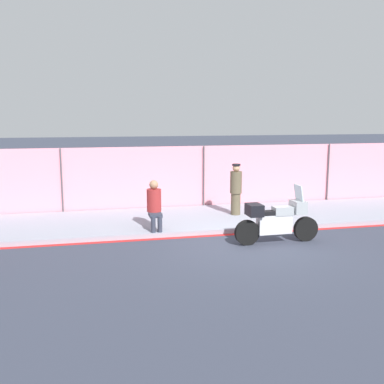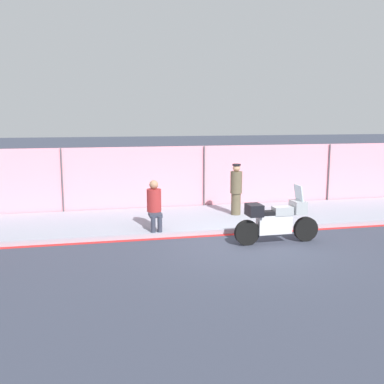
{
  "view_description": "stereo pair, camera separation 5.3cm",
  "coord_description": "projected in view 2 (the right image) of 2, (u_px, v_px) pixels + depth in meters",
  "views": [
    {
      "loc": [
        -3.87,
        -10.52,
        3.32
      ],
      "look_at": [
        -1.13,
        1.6,
        1.18
      ],
      "focal_mm": 42.0,
      "sensor_mm": 36.0,
      "label": 1
    },
    {
      "loc": [
        -3.82,
        -10.53,
        3.32
      ],
      "look_at": [
        -1.13,
        1.6,
        1.18
      ],
      "focal_mm": 42.0,
      "sensor_mm": 36.0,
      "label": 2
    }
  ],
  "objects": [
    {
      "name": "ground_plane",
      "position": [
        248.0,
        246.0,
        11.51
      ],
      "size": [
        120.0,
        120.0,
        0.0
      ],
      "primitive_type": "plane",
      "color": "#333847"
    },
    {
      "name": "storefront_fence",
      "position": [
        204.0,
        177.0,
        15.94
      ],
      "size": [
        34.14,
        0.17,
        2.24
      ],
      "color": "pink",
      "rests_on": "ground_plane"
    },
    {
      "name": "person_seated_on_curb",
      "position": [
        154.0,
        202.0,
        12.56
      ],
      "size": [
        0.41,
        0.71,
        1.38
      ],
      "color": "#2D3342",
      "rests_on": "sidewalk"
    },
    {
      "name": "curb_paint_stripe",
      "position": [
        235.0,
        234.0,
        12.62
      ],
      "size": [
        35.94,
        0.18,
        0.01
      ],
      "color": "red",
      "rests_on": "ground_plane"
    },
    {
      "name": "sidewalk",
      "position": [
        217.0,
        218.0,
        14.37
      ],
      "size": [
        35.94,
        3.47,
        0.14
      ],
      "color": "#8E93A3",
      "rests_on": "ground_plane"
    },
    {
      "name": "motorcycle",
      "position": [
        276.0,
        220.0,
        11.67
      ],
      "size": [
        2.3,
        0.51,
        1.52
      ],
      "rotation": [
        0.0,
        0.0,
        0.01
      ],
      "color": "black",
      "rests_on": "ground_plane"
    },
    {
      "name": "officer_standing",
      "position": [
        236.0,
        189.0,
        14.38
      ],
      "size": [
        0.38,
        0.38,
        1.64
      ],
      "color": "brown",
      "rests_on": "sidewalk"
    }
  ]
}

